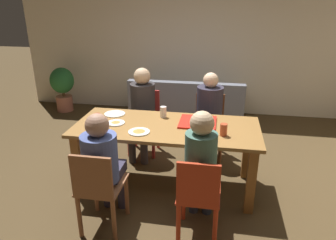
{
  "coord_description": "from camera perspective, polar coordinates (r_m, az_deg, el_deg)",
  "views": [
    {
      "loc": [
        0.58,
        -3.21,
        2.13
      ],
      "look_at": [
        0.0,
        0.1,
        0.81
      ],
      "focal_mm": 33.51,
      "sensor_mm": 36.0,
      "label": 1
    }
  ],
  "objects": [
    {
      "name": "ground_plane",
      "position": [
        3.89,
        -0.26,
        -11.66
      ],
      "size": [
        20.0,
        20.0,
        0.0
      ],
      "primitive_type": "plane",
      "color": "#4D3A21"
    },
    {
      "name": "back_wall",
      "position": [
        6.08,
        4.5,
        13.98
      ],
      "size": [
        6.68,
        0.12,
        2.68
      ],
      "primitive_type": "cube",
      "color": "#F4E3C7",
      "rests_on": "ground"
    },
    {
      "name": "dining_table",
      "position": [
        3.57,
        -0.28,
        -2.82
      ],
      "size": [
        2.08,
        0.9,
        0.78
      ],
      "color": "olive",
      "rests_on": "ground"
    },
    {
      "name": "chair_0",
      "position": [
        4.52,
        -4.25,
        0.1
      ],
      "size": [
        0.42,
        0.4,
        0.89
      ],
      "color": "#B82F2B",
      "rests_on": "ground"
    },
    {
      "name": "person_0",
      "position": [
        4.32,
        -4.77,
        2.59
      ],
      "size": [
        0.34,
        0.55,
        1.25
      ],
      "color": "#3B353A",
      "rests_on": "ground"
    },
    {
      "name": "chair_1",
      "position": [
        2.87,
        5.55,
        -13.65
      ],
      "size": [
        0.38,
        0.43,
        0.87
      ],
      "color": "#BA351A",
      "rests_on": "ground"
    },
    {
      "name": "person_1",
      "position": [
        2.87,
        5.98,
        -7.92
      ],
      "size": [
        0.28,
        0.52,
        1.25
      ],
      "color": "#2E384C",
      "rests_on": "ground"
    },
    {
      "name": "chair_2",
      "position": [
        4.45,
        7.42,
        -0.71
      ],
      "size": [
        0.42,
        0.45,
        0.86
      ],
      "color": "brown",
      "rests_on": "ground"
    },
    {
      "name": "person_2",
      "position": [
        4.24,
        7.5,
        1.87
      ],
      "size": [
        0.35,
        0.51,
        1.21
      ],
      "color": "#303F48",
      "rests_on": "ground"
    },
    {
      "name": "chair_3",
      "position": [
        3.03,
        -12.45,
        -12.04
      ],
      "size": [
        0.4,
        0.46,
        0.88
      ],
      "color": "brown",
      "rests_on": "ground"
    },
    {
      "name": "person_3",
      "position": [
        3.03,
        -11.8,
        -7.11
      ],
      "size": [
        0.33,
        0.52,
        1.18
      ],
      "color": "#342F43",
      "rests_on": "ground"
    },
    {
      "name": "pizza_box_0",
      "position": [
        3.61,
        5.44,
        -0.39
      ],
      "size": [
        0.42,
        0.42,
        0.02
      ],
      "color": "red",
      "rests_on": "dining_table"
    },
    {
      "name": "plate_0",
      "position": [
        3.63,
        -9.49,
        -0.47
      ],
      "size": [
        0.21,
        0.21,
        0.03
      ],
      "color": "white",
      "rests_on": "dining_table"
    },
    {
      "name": "plate_1",
      "position": [
        3.92,
        -9.67,
        1.11
      ],
      "size": [
        0.26,
        0.26,
        0.01
      ],
      "color": "white",
      "rests_on": "dining_table"
    },
    {
      "name": "plate_2",
      "position": [
        3.36,
        -5.3,
        -2.09
      ],
      "size": [
        0.23,
        0.23,
        0.03
      ],
      "color": "white",
      "rests_on": "dining_table"
    },
    {
      "name": "drinking_glass_0",
      "position": [
        3.3,
        10.08,
        -1.75
      ],
      "size": [
        0.08,
        0.08,
        0.13
      ],
      "primitive_type": "cylinder",
      "color": "#B9492A",
      "rests_on": "dining_table"
    },
    {
      "name": "drinking_glass_1",
      "position": [
        3.75,
        -0.86,
        1.48
      ],
      "size": [
        0.08,
        0.08,
        0.13
      ],
      "primitive_type": "cylinder",
      "color": "silver",
      "rests_on": "dining_table"
    },
    {
      "name": "drinking_glass_2",
      "position": [
        3.7,
        -12.74,
        0.38
      ],
      "size": [
        0.08,
        0.08,
        0.1
      ],
      "primitive_type": "cylinder",
      "color": "#B64933",
      "rests_on": "dining_table"
    },
    {
      "name": "couch",
      "position": [
        5.73,
        3.48,
        2.53
      ],
      "size": [
        1.98,
        0.92,
        0.8
      ],
      "color": "slate",
      "rests_on": "ground"
    },
    {
      "name": "potted_plant",
      "position": [
        6.49,
        -18.63,
        5.95
      ],
      "size": [
        0.45,
        0.45,
        0.87
      ],
      "color": "#BC6E56",
      "rests_on": "ground"
    }
  ]
}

